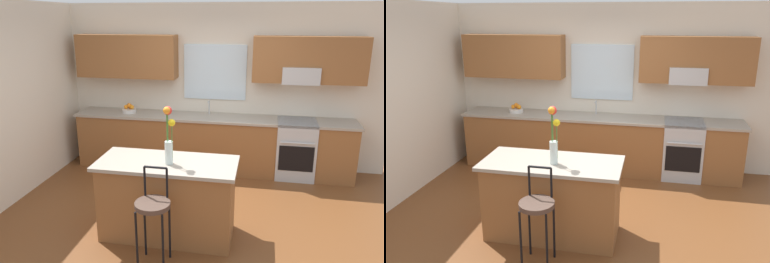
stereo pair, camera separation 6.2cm
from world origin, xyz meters
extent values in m
plane|color=brown|center=(0.00, 0.00, 0.00)|extent=(14.00, 14.00, 0.00)
cube|color=beige|center=(-2.56, 0.30, 1.35)|extent=(0.12, 4.60, 2.70)
cube|color=beige|center=(0.00, 2.06, 1.35)|extent=(5.60, 0.12, 2.70)
cube|color=brown|center=(-1.46, 1.83, 1.85)|extent=(1.68, 0.34, 0.70)
cube|color=brown|center=(1.46, 1.83, 1.85)|extent=(1.68, 0.34, 0.70)
cube|color=silver|center=(0.00, 1.99, 1.60)|extent=(1.03, 0.03, 0.90)
cube|color=#B7BABC|center=(1.35, 1.80, 1.62)|extent=(0.56, 0.36, 0.26)
cube|color=brown|center=(0.00, 1.70, 0.44)|extent=(4.50, 0.60, 0.88)
cube|color=#9E9384|center=(0.00, 1.70, 0.90)|extent=(4.56, 0.64, 0.04)
cube|color=#B7BABC|center=(-0.07, 1.70, 0.85)|extent=(0.54, 0.38, 0.11)
cylinder|color=#B7BABC|center=(-0.07, 1.86, 1.03)|extent=(0.02, 0.02, 0.22)
cylinder|color=#B7BABC|center=(-0.07, 1.80, 1.14)|extent=(0.02, 0.12, 0.02)
cube|color=#B7BABC|center=(1.35, 1.68, 0.46)|extent=(0.60, 0.60, 0.92)
cube|color=black|center=(1.35, 1.38, 0.40)|extent=(0.52, 0.02, 0.40)
cylinder|color=#B7BABC|center=(1.35, 1.35, 0.66)|extent=(0.50, 0.02, 0.02)
cube|color=brown|center=(-0.21, -0.39, 0.44)|extent=(1.50, 0.64, 0.88)
cube|color=#9E9384|center=(-0.21, -0.39, 0.90)|extent=(1.58, 0.72, 0.04)
cylinder|color=black|center=(-0.35, -1.10, 0.33)|extent=(0.02, 0.02, 0.66)
cylinder|color=black|center=(-0.08, -1.10, 0.33)|extent=(0.02, 0.02, 0.66)
cylinder|color=black|center=(-0.35, -0.83, 0.33)|extent=(0.02, 0.02, 0.66)
cylinder|color=black|center=(-0.08, -0.83, 0.33)|extent=(0.02, 0.02, 0.66)
cylinder|color=#4C382D|center=(-0.21, -0.97, 0.69)|extent=(0.36, 0.36, 0.05)
cylinder|color=black|center=(-0.33, -0.83, 0.87)|extent=(0.02, 0.02, 0.32)
cylinder|color=black|center=(-0.09, -0.83, 0.87)|extent=(0.02, 0.02, 0.32)
cylinder|color=black|center=(-0.21, -0.83, 1.03)|extent=(0.23, 0.02, 0.02)
cylinder|color=silver|center=(-0.17, -0.44, 1.05)|extent=(0.09, 0.09, 0.26)
cylinder|color=#3D722D|center=(-0.13, -0.45, 1.20)|extent=(0.01, 0.01, 0.40)
sphere|color=yellow|center=(-0.13, -0.45, 1.40)|extent=(0.08, 0.08, 0.08)
cylinder|color=#3D722D|center=(-0.18, -0.42, 1.26)|extent=(0.01, 0.01, 0.52)
sphere|color=red|center=(-0.18, -0.42, 1.52)|extent=(0.09, 0.09, 0.09)
cylinder|color=#3D722D|center=(-0.18, -0.46, 1.26)|extent=(0.01, 0.01, 0.53)
sphere|color=orange|center=(-0.18, -0.46, 1.53)|extent=(0.08, 0.08, 0.08)
cylinder|color=silver|center=(-1.42, 1.70, 0.95)|extent=(0.24, 0.24, 0.06)
sphere|color=orange|center=(-1.36, 1.70, 1.01)|extent=(0.07, 0.07, 0.07)
sphere|color=orange|center=(-1.42, 1.75, 1.01)|extent=(0.08, 0.08, 0.08)
sphere|color=orange|center=(-1.47, 1.70, 1.01)|extent=(0.07, 0.07, 0.07)
sphere|color=orange|center=(-1.42, 1.70, 1.04)|extent=(0.07, 0.07, 0.07)
camera|label=1|loc=(0.82, -4.20, 2.47)|focal=35.24mm
camera|label=2|loc=(0.88, -4.19, 2.47)|focal=35.24mm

